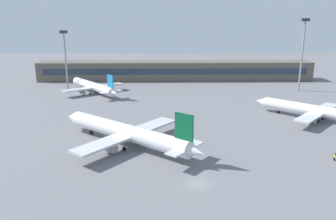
{
  "coord_description": "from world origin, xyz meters",
  "views": [
    {
      "loc": [
        -6.52,
        -55.05,
        29.03
      ],
      "look_at": [
        -4.77,
        40.0,
        3.0
      ],
      "focal_mm": 35.7,
      "sensor_mm": 36.0,
      "label": 1
    }
  ],
  "objects_px": {
    "airplane_mid": "(314,111)",
    "floodlight_tower_west": "(303,50)",
    "airplane_near": "(125,132)",
    "airplane_far": "(93,86)",
    "floodlight_tower_east": "(65,56)"
  },
  "relations": [
    {
      "from": "airplane_far",
      "to": "floodlight_tower_west",
      "type": "relative_size",
      "value": 1.05
    },
    {
      "from": "airplane_near",
      "to": "floodlight_tower_east",
      "type": "height_order",
      "value": "floodlight_tower_east"
    },
    {
      "from": "airplane_near",
      "to": "airplane_mid",
      "type": "distance_m",
      "value": 57.12
    },
    {
      "from": "airplane_mid",
      "to": "airplane_far",
      "type": "bearing_deg",
      "value": 152.03
    },
    {
      "from": "airplane_near",
      "to": "floodlight_tower_east",
      "type": "relative_size",
      "value": 1.47
    },
    {
      "from": "airplane_near",
      "to": "airplane_mid",
      "type": "height_order",
      "value": "airplane_near"
    },
    {
      "from": "airplane_mid",
      "to": "floodlight_tower_east",
      "type": "relative_size",
      "value": 1.21
    },
    {
      "from": "airplane_far",
      "to": "floodlight_tower_east",
      "type": "height_order",
      "value": "floodlight_tower_east"
    },
    {
      "from": "airplane_far",
      "to": "floodlight_tower_east",
      "type": "xyz_separation_m",
      "value": [
        -12.39,
        8.38,
        11.42
      ]
    },
    {
      "from": "airplane_mid",
      "to": "floodlight_tower_west",
      "type": "bearing_deg",
      "value": 73.76
    },
    {
      "from": "airplane_far",
      "to": "floodlight_tower_west",
      "type": "height_order",
      "value": "floodlight_tower_west"
    },
    {
      "from": "airplane_far",
      "to": "floodlight_tower_east",
      "type": "bearing_deg",
      "value": 145.94
    },
    {
      "from": "airplane_mid",
      "to": "floodlight_tower_west",
      "type": "xyz_separation_m",
      "value": [
        12.11,
        41.59,
        13.86
      ]
    },
    {
      "from": "airplane_far",
      "to": "airplane_near",
      "type": "bearing_deg",
      "value": -71.78
    },
    {
      "from": "airplane_mid",
      "to": "floodlight_tower_west",
      "type": "distance_m",
      "value": 45.48
    }
  ]
}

